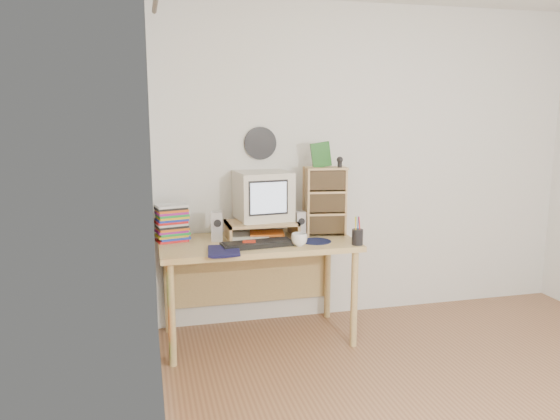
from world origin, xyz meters
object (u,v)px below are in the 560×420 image
cd_rack (326,201)px  desk (256,257)px  crt_monitor (264,196)px  keyboard (257,244)px  mug (299,240)px  dvd_stack (172,221)px  diary (208,250)px

cd_rack → desk: bearing=-170.5°
crt_monitor → keyboard: bearing=-117.8°
desk → mug: bearing=-47.5°
crt_monitor → mug: 0.47m
mug → desk: bearing=132.5°
cd_rack → mug: bearing=-126.9°
dvd_stack → diary: dvd_stack is taller
desk → diary: 0.53m
crt_monitor → dvd_stack: 0.70m
dvd_stack → diary: (0.21, -0.41, -0.12)m
desk → crt_monitor: (0.08, 0.09, 0.43)m
keyboard → cd_rack: bearing=16.1°
desk → crt_monitor: 0.45m
desk → mug: mug is taller
keyboard → diary: (-0.35, -0.11, 0.01)m
crt_monitor → cd_rack: 0.46m
keyboard → diary: diary is taller
crt_monitor → keyboard: crt_monitor is taller
keyboard → dvd_stack: dvd_stack is taller
crt_monitor → mug: size_ratio=3.37×
keyboard → crt_monitor: bearing=62.3°
desk → mug: (0.25, -0.27, 0.18)m
desk → diary: bearing=-139.8°
crt_monitor → dvd_stack: (-0.68, -0.00, -0.15)m
keyboard → diary: 0.37m
cd_rack → dvd_stack: bearing=-175.6°
diary → dvd_stack: bearing=123.3°
mug → crt_monitor: bearing=114.9°
dvd_stack → cd_rack: bearing=-15.9°
dvd_stack → cd_rack: cd_rack is taller
desk → cd_rack: 0.67m
desk → crt_monitor: size_ratio=3.70×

